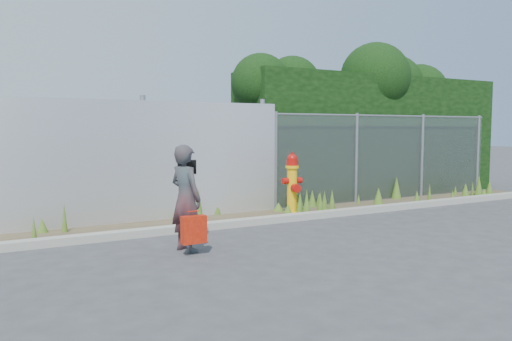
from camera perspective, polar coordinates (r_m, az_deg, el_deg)
The scene contains 10 objects.
ground at distance 7.45m, azimuth 7.32°, elevation -8.39°, with size 80.00×80.00×0.00m, color #3C3C3E.
curb at distance 8.92m, azimuth 0.45°, elevation -5.76°, with size 16.00×0.22×0.12m, color gray.
weed_strip at distance 10.14m, azimuth 4.83°, elevation -4.07°, with size 16.00×1.35×0.54m.
corrugated_fence at distance 8.94m, azimuth -22.06°, elevation 0.65°, with size 8.50×0.21×2.30m.
chainlink_fence at distance 12.32m, azimuth 15.12°, elevation 1.54°, with size 6.50×0.07×2.05m.
hedge at distance 13.26m, azimuth 13.10°, elevation 6.05°, with size 7.66×2.00×3.86m.
fire_hydrant at distance 9.83m, azimuth 4.17°, elevation -1.61°, with size 0.41×0.37×1.24m.
woman at distance 6.94m, azimuth -8.05°, elevation -3.16°, with size 0.54×0.35×1.48m, color #0D5457.
red_tote_bag at distance 6.74m, azimuth -7.12°, elevation -6.71°, with size 0.34×0.12×0.44m.
black_shoulder_bag at distance 7.17m, azimuth -7.91°, elevation 0.41°, with size 0.26×0.11×0.20m.
Camera 1 is at (-4.30, -5.85, 1.69)m, focal length 35.00 mm.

